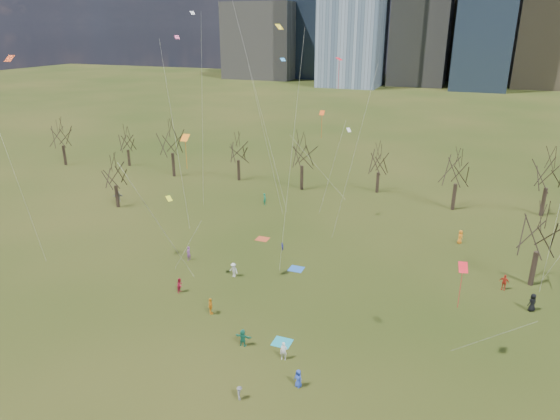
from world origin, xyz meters
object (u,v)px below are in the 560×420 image
(person_0, at_px, (298,378))
(person_4, at_px, (211,306))
(blanket_teal, at_px, (282,342))
(person_2, at_px, (180,285))
(blanket_navy, at_px, (296,269))
(blanket_crimson, at_px, (262,239))
(person_1, at_px, (284,351))

(person_0, xyz_separation_m, person_4, (-11.05, 6.56, 0.10))
(blanket_teal, relative_size, person_2, 1.02)
(blanket_navy, bearing_deg, person_4, -111.02)
(blanket_crimson, bearing_deg, person_1, -62.89)
(blanket_crimson, xyz_separation_m, person_0, (13.37, -24.50, 0.72))
(blanket_navy, xyz_separation_m, blanket_crimson, (-6.80, 6.30, 0.00))
(person_0, relative_size, person_1, 0.92)
(blanket_crimson, height_order, person_4, person_4)
(person_1, distance_m, person_4, 9.68)
(blanket_navy, relative_size, person_0, 1.09)
(blanket_teal, xyz_separation_m, person_4, (-7.93, 1.81, 0.82))
(person_0, relative_size, person_4, 0.88)
(blanket_navy, xyz_separation_m, person_4, (-4.47, -11.64, 0.82))
(person_4, bearing_deg, person_2, 22.96)
(blanket_navy, bearing_deg, person_0, -70.15)
(blanket_teal, relative_size, person_4, 0.96)
(blanket_navy, height_order, person_1, person_1)
(blanket_crimson, distance_m, person_0, 27.92)
(blanket_navy, xyz_separation_m, person_2, (-9.38, -9.10, 0.77))
(person_0, relative_size, person_2, 0.94)
(person_0, xyz_separation_m, person_1, (-2.19, 2.66, 0.06))
(person_2, bearing_deg, person_4, -117.47)
(person_4, bearing_deg, blanket_crimson, -32.28)
(blanket_crimson, bearing_deg, blanket_teal, -62.57)
(blanket_crimson, bearing_deg, person_0, -61.38)
(blanket_navy, relative_size, person_4, 0.96)
(person_2, bearing_deg, blanket_teal, -108.83)
(blanket_teal, height_order, blanket_crimson, same)
(blanket_navy, relative_size, blanket_crimson, 1.00)
(blanket_teal, bearing_deg, person_0, -56.71)
(person_0, height_order, person_1, person_1)
(person_1, height_order, person_2, person_1)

